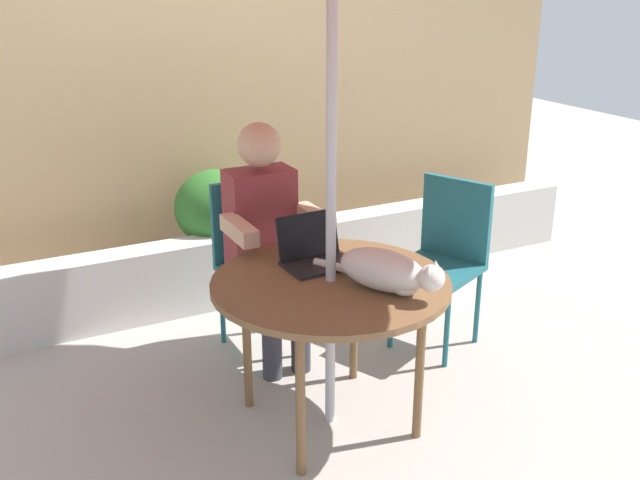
{
  "coord_description": "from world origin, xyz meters",
  "views": [
    {
      "loc": [
        -1.38,
        -2.59,
        1.97
      ],
      "look_at": [
        0.0,
        0.1,
        0.85
      ],
      "focal_mm": 41.88,
      "sensor_mm": 36.0,
      "label": 1
    }
  ],
  "objects_px": {
    "patio_table": "(331,292)",
    "chair_occupied": "(255,252)",
    "cat": "(388,271)",
    "person_seated": "(266,231)",
    "laptop": "(313,250)",
    "potted_plant_near_fence": "(217,223)",
    "chair_empty": "(446,249)"
  },
  "relations": [
    {
      "from": "laptop",
      "to": "potted_plant_near_fence",
      "type": "height_order",
      "value": "laptop"
    },
    {
      "from": "person_seated",
      "to": "potted_plant_near_fence",
      "type": "relative_size",
      "value": 1.59
    },
    {
      "from": "patio_table",
      "to": "cat",
      "type": "distance_m",
      "value": 0.29
    },
    {
      "from": "laptop",
      "to": "chair_occupied",
      "type": "bearing_deg",
      "value": 92.03
    },
    {
      "from": "potted_plant_near_fence",
      "to": "chair_empty",
      "type": "bearing_deg",
      "value": -55.09
    },
    {
      "from": "patio_table",
      "to": "cat",
      "type": "height_order",
      "value": "cat"
    },
    {
      "from": "person_seated",
      "to": "laptop",
      "type": "bearing_deg",
      "value": -87.31
    },
    {
      "from": "chair_empty",
      "to": "laptop",
      "type": "distance_m",
      "value": 0.95
    },
    {
      "from": "patio_table",
      "to": "laptop",
      "type": "height_order",
      "value": "laptop"
    },
    {
      "from": "chair_occupied",
      "to": "person_seated",
      "type": "relative_size",
      "value": 0.73
    },
    {
      "from": "laptop",
      "to": "potted_plant_near_fence",
      "type": "bearing_deg",
      "value": 88.23
    },
    {
      "from": "cat",
      "to": "laptop",
      "type": "bearing_deg",
      "value": 108.36
    },
    {
      "from": "person_seated",
      "to": "cat",
      "type": "relative_size",
      "value": 2.04
    },
    {
      "from": "chair_occupied",
      "to": "chair_empty",
      "type": "distance_m",
      "value": 1.02
    },
    {
      "from": "laptop",
      "to": "potted_plant_near_fence",
      "type": "distance_m",
      "value": 1.48
    },
    {
      "from": "cat",
      "to": "potted_plant_near_fence",
      "type": "distance_m",
      "value": 1.89
    },
    {
      "from": "patio_table",
      "to": "chair_occupied",
      "type": "height_order",
      "value": "chair_occupied"
    },
    {
      "from": "chair_occupied",
      "to": "person_seated",
      "type": "xyz_separation_m",
      "value": [
        -0.0,
        -0.16,
        0.17
      ]
    },
    {
      "from": "chair_empty",
      "to": "chair_occupied",
      "type": "bearing_deg",
      "value": 154.9
    },
    {
      "from": "chair_occupied",
      "to": "laptop",
      "type": "height_order",
      "value": "laptop"
    },
    {
      "from": "chair_empty",
      "to": "patio_table",
      "type": "bearing_deg",
      "value": -155.43
    },
    {
      "from": "cat",
      "to": "patio_table",
      "type": "bearing_deg",
      "value": 128.75
    },
    {
      "from": "chair_occupied",
      "to": "person_seated",
      "type": "height_order",
      "value": "person_seated"
    },
    {
      "from": "potted_plant_near_fence",
      "to": "person_seated",
      "type": "bearing_deg",
      "value": -94.03
    },
    {
      "from": "chair_occupied",
      "to": "patio_table",
      "type": "bearing_deg",
      "value": -90.0
    },
    {
      "from": "chair_occupied",
      "to": "cat",
      "type": "xyz_separation_m",
      "value": [
        0.16,
        -1.06,
        0.25
      ]
    },
    {
      "from": "potted_plant_near_fence",
      "to": "laptop",
      "type": "bearing_deg",
      "value": -91.77
    },
    {
      "from": "patio_table",
      "to": "laptop",
      "type": "distance_m",
      "value": 0.25
    },
    {
      "from": "cat",
      "to": "person_seated",
      "type": "bearing_deg",
      "value": 100.08
    },
    {
      "from": "patio_table",
      "to": "chair_occupied",
      "type": "bearing_deg",
      "value": 90.0
    },
    {
      "from": "chair_occupied",
      "to": "cat",
      "type": "bearing_deg",
      "value": -81.41
    },
    {
      "from": "laptop",
      "to": "person_seated",
      "type": "bearing_deg",
      "value": 92.69
    }
  ]
}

